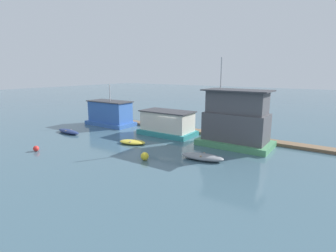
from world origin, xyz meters
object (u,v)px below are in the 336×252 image
at_px(houseboat_blue, 110,114).
at_px(houseboat_teal, 167,123).
at_px(dinghy_grey, 202,157).
at_px(dinghy_yellow, 132,142).
at_px(buoy_red, 36,149).
at_px(buoy_yellow, 145,156).
at_px(houseboat_green, 236,121).
at_px(mooring_post_near_left, 233,133).
at_px(dinghy_navy, 69,132).

xyz_separation_m(houseboat_blue, houseboat_teal, (9.89, -0.26, -0.25)).
xyz_separation_m(houseboat_teal, dinghy_grey, (7.63, -5.81, -1.09)).
xyz_separation_m(houseboat_blue, dinghy_yellow, (9.14, -5.61, -1.43)).
xyz_separation_m(houseboat_blue, buoy_red, (3.38, -12.72, -1.35)).
relative_size(dinghy_grey, buoy_yellow, 5.54).
bearing_deg(dinghy_grey, houseboat_teal, 142.72).
bearing_deg(houseboat_teal, houseboat_blue, 178.51).
relative_size(houseboat_teal, houseboat_green, 0.75).
relative_size(dinghy_grey, mooring_post_near_left, 2.45).
relative_size(houseboat_teal, buoy_yellow, 9.49).
bearing_deg(houseboat_green, buoy_yellow, -118.84).
height_order(houseboat_teal, dinghy_grey, houseboat_teal).
bearing_deg(dinghy_grey, mooring_post_near_left, 91.81).
bearing_deg(mooring_post_near_left, houseboat_teal, -164.92).
bearing_deg(buoy_red, buoy_yellow, 20.84).
height_order(houseboat_teal, buoy_red, houseboat_teal).
relative_size(buoy_yellow, buoy_red, 1.31).
relative_size(houseboat_blue, dinghy_navy, 1.70).
bearing_deg(mooring_post_near_left, buoy_yellow, -109.68).
xyz_separation_m(houseboat_green, buoy_yellow, (-4.75, -8.62, -2.20)).
bearing_deg(buoy_yellow, dinghy_yellow, 143.03).
bearing_deg(buoy_red, dinghy_yellow, 51.01).
distance_m(houseboat_blue, buoy_red, 13.23).
bearing_deg(houseboat_green, mooring_post_near_left, 115.57).
height_order(dinghy_grey, buoy_red, dinghy_grey).
bearing_deg(dinghy_yellow, dinghy_grey, -3.11).
xyz_separation_m(mooring_post_near_left, buoy_red, (-13.89, -14.45, -0.52)).
bearing_deg(dinghy_navy, houseboat_blue, 86.30).
bearing_deg(mooring_post_near_left, dinghy_grey, -88.19).
relative_size(houseboat_green, dinghy_navy, 2.17).
height_order(dinghy_yellow, buoy_red, buoy_red).
relative_size(houseboat_blue, dinghy_yellow, 2.20).
bearing_deg(dinghy_yellow, buoy_red, -128.99).
distance_m(dinghy_grey, buoy_red, 15.63).
relative_size(dinghy_navy, dinghy_yellow, 1.29).
bearing_deg(mooring_post_near_left, dinghy_navy, -155.03).
height_order(dinghy_grey, buoy_yellow, buoy_yellow).
xyz_separation_m(houseboat_green, dinghy_navy, (-18.65, -6.25, -2.32)).
xyz_separation_m(houseboat_blue, buoy_yellow, (13.48, -8.88, -1.27)).
bearing_deg(houseboat_green, houseboat_blue, 179.19).
xyz_separation_m(dinghy_grey, buoy_yellow, (-4.04, -2.81, 0.07)).
distance_m(dinghy_navy, dinghy_grey, 17.95).
distance_m(houseboat_teal, dinghy_yellow, 5.53).
relative_size(houseboat_teal, dinghy_yellow, 2.10).
height_order(dinghy_yellow, buoy_yellow, buoy_yellow).
xyz_separation_m(dinghy_yellow, dinghy_grey, (8.38, -0.46, 0.08)).
bearing_deg(mooring_post_near_left, dinghy_yellow, -137.93).
bearing_deg(buoy_yellow, houseboat_green, 61.16).
distance_m(dinghy_yellow, buoy_red, 9.15).
bearing_deg(buoy_red, houseboat_teal, 62.44).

